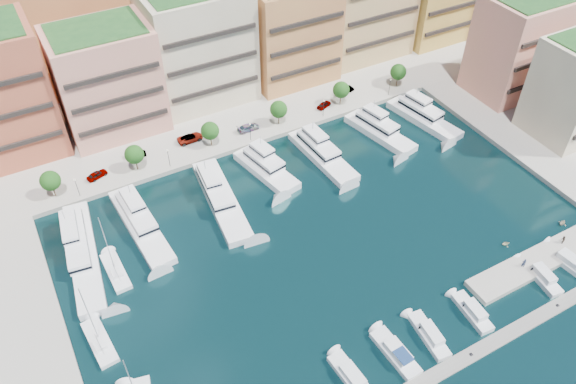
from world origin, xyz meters
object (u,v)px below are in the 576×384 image
object	(u,v)px
tree_2	(210,131)
tree_5	(398,72)
tree_3	(279,109)
cruiser_6	(472,312)
yacht_5	(378,129)
cruiser_5	(429,335)
tender_3	(562,223)
person_1	(563,240)
lamppost_0	(76,185)
car_2	(190,138)
lamppost_3	(324,106)
yacht_1	(139,222)
yacht_0	(82,250)
yacht_2	(219,195)
lamppost_4	(390,84)
car_1	(136,154)
yacht_6	(422,116)
person_0	(524,263)
tender_1	(506,243)
tree_0	(50,181)
car_0	(97,175)
yacht_3	(265,167)
tree_4	(341,90)
sailboat_1	(100,343)
car_5	(344,90)
cruiser_4	(396,353)
cruiser_9	(568,262)
cruiser_8	(541,276)
lamppost_1	(168,155)
tree_1	(134,154)
car_3	(248,127)
sailboat_2	(116,272)
cruiser_3	(351,377)

from	to	relation	value
tree_2	tree_5	distance (m)	48.00
tree_3	cruiser_6	size ratio (longest dim) A/B	0.70
yacht_5	cruiser_5	size ratio (longest dim) A/B	2.06
tender_3	person_1	size ratio (longest dim) A/B	1.08
person_1	lamppost_0	bearing A→B (deg)	-71.24
car_2	lamppost_3	bearing A→B (deg)	-102.40
yacht_1	cruiser_5	distance (m)	53.39
yacht_0	yacht_2	xyz separation A→B (m)	(26.21, 1.16, -0.00)
tree_2	cruiser_5	bearing A→B (deg)	-79.68
lamppost_4	person_1	xyz separation A→B (m)	(-1.59, -52.50, -2.02)
lamppost_4	car_1	xyz separation A→B (m)	(-59.04, 6.23, -2.15)
yacht_6	person_0	bearing A→B (deg)	-106.76
tree_5	tender_1	world-z (taller)	tree_5
tree_0	car_0	bearing A→B (deg)	9.32
tree_2	car_1	size ratio (longest dim) A/B	1.37
yacht_5	yacht_3	bearing A→B (deg)	178.46
tree_0	lamppost_3	world-z (taller)	tree_0
tree_4	sailboat_1	distance (m)	74.22
car_5	lamppost_4	bearing A→B (deg)	-128.50
tree_0	yacht_0	distance (m)	16.71
lamppost_4	cruiser_4	world-z (taller)	lamppost_4
cruiser_5	cruiser_9	size ratio (longest dim) A/B	0.98
cruiser_8	tender_1	distance (m)	8.22
lamppost_3	cruiser_6	xyz separation A→B (m)	(-6.83, -55.79, -3.28)
lamppost_3	tender_3	distance (m)	53.32
lamppost_1	cruiser_9	bearing A→B (deg)	-47.90
yacht_3	yacht_5	distance (m)	27.23
tree_4	car_2	world-z (taller)	tree_4
tree_1	car_2	xyz separation A→B (m)	(12.69, 3.56, -2.98)
tree_5	yacht_2	distance (m)	55.12
tree_1	tender_3	bearing A→B (deg)	-39.04
lamppost_4	sailboat_1	bearing A→B (deg)	-156.91
car_3	tree_5	bearing A→B (deg)	-93.50
cruiser_9	tender_3	xyz separation A→B (m)	(6.66, 6.94, -0.09)
yacht_2	car_2	world-z (taller)	yacht_2
tree_0	tree_5	xyz separation A→B (m)	(80.00, 0.00, 0.00)
tender_3	tree_4	bearing A→B (deg)	2.46
cruiser_4	person_0	world-z (taller)	person_0
tree_3	lamppost_1	world-z (taller)	tree_3
sailboat_2	car_2	bearing A→B (deg)	48.12
lamppost_4	yacht_2	bearing A→B (deg)	-165.27
person_1	cruiser_5	bearing A→B (deg)	-28.62
tree_4	car_5	size ratio (longest dim) A/B	1.18
cruiser_8	car_2	size ratio (longest dim) A/B	1.59
yacht_0	yacht_5	xyz separation A→B (m)	(64.79, 3.78, 0.00)
car_5	cruiser_6	bearing A→B (deg)	160.55
lamppost_0	yacht_2	xyz separation A→B (m)	(23.12, -12.85, -2.62)
tree_3	yacht_2	size ratio (longest dim) A/B	0.24
cruiser_3	car_2	size ratio (longest dim) A/B	1.54
tree_2	yacht_5	bearing A→B (deg)	-20.39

